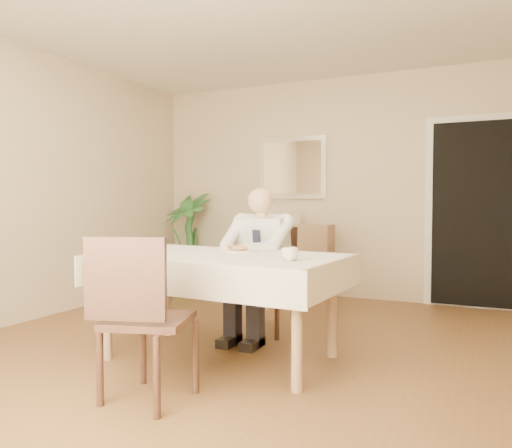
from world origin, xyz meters
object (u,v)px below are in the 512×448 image
at_px(sideboard, 288,260).
at_px(dining_table, 220,266).
at_px(coffee_mug, 290,254).
at_px(potted_palm, 188,241).
at_px(chair_far, 269,272).
at_px(seated_man, 255,255).
at_px(chair_near, 139,310).

bearing_deg(sideboard, dining_table, -81.75).
xyz_separation_m(coffee_mug, potted_palm, (-2.36, 2.49, -0.17)).
distance_m(chair_far, seated_man, 0.34).
bearing_deg(sideboard, chair_near, -84.55).
distance_m(seated_man, coffee_mug, 0.96).
distance_m(chair_near, potted_palm, 3.69).
distance_m(chair_far, potted_palm, 2.29).
relative_size(chair_far, chair_near, 0.97).
distance_m(chair_far, coffee_mug, 1.23).
bearing_deg(dining_table, chair_near, -86.38).
distance_m(coffee_mug, sideboard, 2.88).
xyz_separation_m(chair_near, seated_man, (0.01, 1.51, 0.16)).
xyz_separation_m(chair_far, seated_man, (0.00, -0.29, 0.18)).
xyz_separation_m(sideboard, potted_palm, (-1.32, -0.17, 0.19)).
height_order(dining_table, sideboard, sideboard).
bearing_deg(potted_palm, chair_far, -39.25).
xyz_separation_m(dining_table, chair_far, (0.00, 0.88, -0.16)).
bearing_deg(dining_table, chair_far, 93.95).
bearing_deg(coffee_mug, dining_table, 165.06).
bearing_deg(potted_palm, chair_near, -61.44).
bearing_deg(seated_man, chair_far, 90.00).
relative_size(dining_table, seated_man, 1.43).
relative_size(seated_man, potted_palm, 1.00).
height_order(sideboard, potted_palm, potted_palm).
bearing_deg(chair_near, potted_palm, 101.35).
bearing_deg(coffee_mug, sideboard, 111.44).
height_order(chair_near, potted_palm, potted_palm).
xyz_separation_m(dining_table, potted_palm, (-1.77, 2.33, -0.04)).
bearing_deg(dining_table, seated_man, 93.95).
height_order(chair_far, potted_palm, potted_palm).
bearing_deg(chair_near, coffee_mug, 34.57).
xyz_separation_m(chair_near, coffee_mug, (0.60, 0.76, 0.26)).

